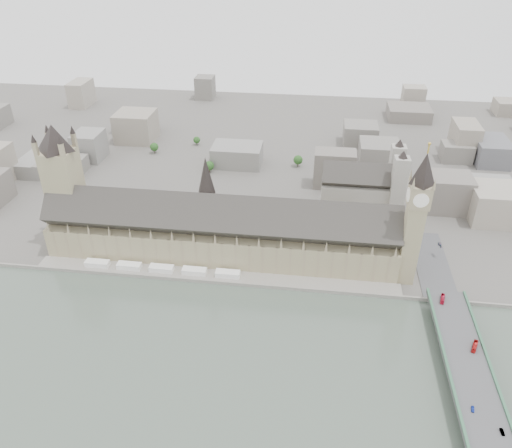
# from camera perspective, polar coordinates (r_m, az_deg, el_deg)

# --- Properties ---
(ground) EXTENTS (900.00, 900.00, 0.00)m
(ground) POSITION_cam_1_polar(r_m,az_deg,el_deg) (377.02, -4.55, -5.42)
(ground) COLOR #595651
(ground) RESTS_ON ground
(embankment_wall) EXTENTS (600.00, 1.50, 3.00)m
(embankment_wall) POSITION_cam_1_polar(r_m,az_deg,el_deg) (364.52, -5.03, -6.63)
(embankment_wall) COLOR gray
(embankment_wall) RESTS_ON ground
(river_terrace) EXTENTS (270.00, 15.00, 2.00)m
(river_terrace) POSITION_cam_1_polar(r_m,az_deg,el_deg) (370.59, -4.79, -5.98)
(river_terrace) COLOR gray
(river_terrace) RESTS_ON ground
(terrace_tents) EXTENTS (118.00, 7.00, 4.00)m
(terrace_tents) POSITION_cam_1_polar(r_m,az_deg,el_deg) (378.64, -10.75, -5.01)
(terrace_tents) COLOR white
(terrace_tents) RESTS_ON river_terrace
(palace_of_westminster) EXTENTS (265.00, 40.73, 55.44)m
(palace_of_westminster) POSITION_cam_1_polar(r_m,az_deg,el_deg) (379.98, -4.11, -0.91)
(palace_of_westminster) COLOR gray
(palace_of_westminster) RESTS_ON ground
(elizabeth_tower) EXTENTS (17.00, 17.00, 107.50)m
(elizabeth_tower) POSITION_cam_1_polar(r_m,az_deg,el_deg) (352.41, 17.87, 1.42)
(elizabeth_tower) COLOR gray
(elizabeth_tower) RESTS_ON ground
(victoria_tower) EXTENTS (30.00, 30.00, 100.00)m
(victoria_tower) POSITION_cam_1_polar(r_m,az_deg,el_deg) (409.69, -21.16, 4.65)
(victoria_tower) COLOR gray
(victoria_tower) RESTS_ON ground
(central_tower) EXTENTS (13.00, 13.00, 48.00)m
(central_tower) POSITION_cam_1_polar(r_m,az_deg,el_deg) (369.85, -5.65, 4.33)
(central_tower) COLOR #84785B
(central_tower) RESTS_ON ground
(westminster_bridge) EXTENTS (25.00, 325.00, 10.25)m
(westminster_bridge) POSITION_cam_1_polar(r_m,az_deg,el_deg) (316.37, 23.14, -16.06)
(westminster_bridge) COLOR #474749
(westminster_bridge) RESTS_ON ground
(bridge_parapets) EXTENTS (25.00, 235.00, 1.15)m
(bridge_parapets) POSITION_cam_1_polar(r_m,az_deg,el_deg) (284.96, 25.45, -21.77)
(bridge_parapets) COLOR #3A6A4D
(bridge_parapets) RESTS_ON westminster_bridge
(westminster_abbey) EXTENTS (68.00, 36.00, 64.00)m
(westminster_abbey) POSITION_cam_1_polar(r_m,az_deg,el_deg) (439.84, 12.17, 3.58)
(westminster_abbey) COLOR #9C998D
(westminster_abbey) RESTS_ON ground
(city_skyline_inland) EXTENTS (720.00, 360.00, 38.00)m
(city_skyline_inland) POSITION_cam_1_polar(r_m,az_deg,el_deg) (581.43, 0.20, 10.65)
(city_skyline_inland) COLOR gray
(city_skyline_inland) RESTS_ON ground
(park_trees) EXTENTS (110.00, 30.00, 15.00)m
(park_trees) POSITION_cam_1_polar(r_m,az_deg,el_deg) (423.29, -4.32, 0.35)
(park_trees) COLOR #1C4F1D
(park_trees) RESTS_ON ground
(red_bus_north) EXTENTS (4.58, 9.94, 2.70)m
(red_bus_north) POSITION_cam_1_polar(r_m,az_deg,el_deg) (355.11, 20.54, -8.01)
(red_bus_north) COLOR red
(red_bus_north) RESTS_ON westminster_bridge
(red_bus_south) EXTENTS (6.01, 10.21, 2.81)m
(red_bus_south) POSITION_cam_1_polar(r_m,az_deg,el_deg) (327.62, 23.73, -12.67)
(red_bus_south) COLOR red
(red_bus_south) RESTS_ON westminster_bridge
(car_blue) EXTENTS (2.24, 4.11, 1.33)m
(car_blue) POSITION_cam_1_polar(r_m,az_deg,el_deg) (294.99, 23.54, -18.82)
(car_blue) COLOR #1933A8
(car_blue) RESTS_ON westminster_bridge
(car_silver) EXTENTS (1.75, 4.21, 1.36)m
(car_silver) POSITION_cam_1_polar(r_m,az_deg,el_deg) (291.35, 26.32, -20.52)
(car_silver) COLOR gray
(car_silver) RESTS_ON westminster_bridge
(car_approach) EXTENTS (3.19, 5.89, 1.62)m
(car_approach) POSITION_cam_1_polar(r_m,az_deg,el_deg) (410.31, 20.29, -2.27)
(car_approach) COLOR gray
(car_approach) RESTS_ON westminster_bridge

